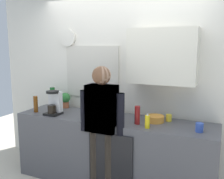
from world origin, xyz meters
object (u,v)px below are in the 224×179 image
(cup_blue_mug, at_px, (199,127))
(mixing_bowl, at_px, (155,119))
(cup_yellow_cup, at_px, (169,118))
(bottle_green_wine, at_px, (53,97))
(person_at_sink, at_px, (102,121))
(coffee_maker, at_px, (54,104))
(bottle_amber_beer, at_px, (36,104))
(bottle_red_vinegar, at_px, (137,115))
(dish_soap, at_px, (147,121))
(person_guest, at_px, (102,121))
(potted_plant, at_px, (65,99))

(cup_blue_mug, height_order, mixing_bowl, cup_blue_mug)
(cup_yellow_cup, height_order, mixing_bowl, cup_yellow_cup)
(bottle_green_wine, distance_m, person_at_sink, 1.23)
(coffee_maker, bearing_deg, bottle_amber_beer, -178.09)
(bottle_red_vinegar, relative_size, dish_soap, 1.22)
(bottle_amber_beer, relative_size, mixing_bowl, 1.05)
(coffee_maker, distance_m, person_at_sink, 0.83)
(cup_blue_mug, distance_m, person_guest, 1.10)
(cup_blue_mug, relative_size, dish_soap, 0.56)
(person_guest, bearing_deg, mixing_bowl, -150.29)
(cup_blue_mug, distance_m, potted_plant, 2.00)
(dish_soap, relative_size, person_at_sink, 0.11)
(bottle_green_wine, relative_size, bottle_amber_beer, 1.30)
(bottle_red_vinegar, bearing_deg, mixing_bowl, 44.44)
(cup_yellow_cup, distance_m, mixing_bowl, 0.18)
(potted_plant, relative_size, person_at_sink, 0.14)
(coffee_maker, bearing_deg, bottle_green_wine, 129.66)
(bottle_amber_beer, xyz_separation_m, mixing_bowl, (1.67, 0.22, -0.07))
(person_at_sink, bearing_deg, coffee_maker, 171.73)
(bottle_red_vinegar, xyz_separation_m, cup_yellow_cup, (0.32, 0.27, -0.07))
(cup_yellow_cup, bearing_deg, dish_soap, -114.10)
(bottle_amber_beer, bearing_deg, person_guest, -7.49)
(cup_blue_mug, bearing_deg, coffee_maker, -178.74)
(dish_soap, bearing_deg, coffee_maker, 177.34)
(bottle_green_wine, bearing_deg, person_at_sink, -25.40)
(bottle_green_wine, xyz_separation_m, cup_blue_mug, (2.20, -0.33, -0.10))
(coffee_maker, bearing_deg, person_at_sink, -11.08)
(cup_blue_mug, height_order, person_at_sink, person_at_sink)
(cup_blue_mug, height_order, dish_soap, dish_soap)
(cup_yellow_cup, xyz_separation_m, dish_soap, (-0.17, -0.37, 0.04))
(cup_blue_mug, bearing_deg, bottle_green_wine, 171.49)
(bottle_green_wine, bearing_deg, coffee_maker, -50.34)
(bottle_amber_beer, bearing_deg, coffee_maker, 1.91)
(potted_plant, bearing_deg, bottle_amber_beer, -121.16)
(bottle_amber_beer, xyz_separation_m, cup_yellow_cup, (1.82, 0.32, -0.07))
(mixing_bowl, distance_m, dish_soap, 0.28)
(cup_yellow_cup, bearing_deg, mixing_bowl, -145.38)
(bottle_red_vinegar, height_order, cup_blue_mug, bottle_red_vinegar)
(bottle_red_vinegar, distance_m, person_at_sink, 0.43)
(cup_blue_mug, relative_size, potted_plant, 0.43)
(potted_plant, bearing_deg, cup_blue_mug, -9.75)
(cup_yellow_cup, relative_size, person_at_sink, 0.05)
(bottle_green_wine, xyz_separation_m, potted_plant, (0.23, 0.01, -0.02))
(bottle_red_vinegar, xyz_separation_m, person_at_sink, (-0.38, -0.20, -0.06))
(bottle_amber_beer, bearing_deg, bottle_green_wine, 89.04)
(cup_yellow_cup, height_order, person_at_sink, person_at_sink)
(bottle_green_wine, distance_m, bottle_red_vinegar, 1.52)
(bottle_green_wine, xyz_separation_m, mixing_bowl, (1.66, -0.16, -0.11))
(person_guest, bearing_deg, potted_plant, -35.41)
(bottle_green_wine, distance_m, bottle_amber_beer, 0.38)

